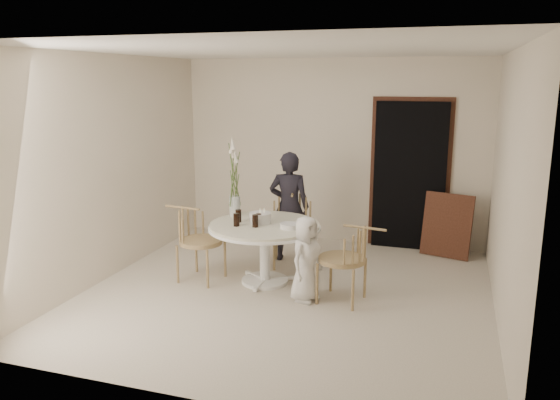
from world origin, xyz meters
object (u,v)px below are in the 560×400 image
(chair_far, at_px, (292,217))
(birthday_cake, at_px, (260,218))
(table, at_px, (265,233))
(boy, at_px, (306,259))
(chair_right, at_px, (353,253))
(flower_vase, at_px, (234,183))
(girl, at_px, (289,207))
(chair_left, at_px, (192,233))

(chair_far, distance_m, birthday_cake, 0.84)
(table, xyz_separation_m, boy, (0.61, -0.37, -0.14))
(chair_right, distance_m, flower_vase, 1.77)
(chair_far, xyz_separation_m, boy, (0.51, -1.20, -0.13))
(girl, bearing_deg, chair_left, 42.43)
(chair_right, relative_size, boy, 0.93)
(table, relative_size, boy, 1.39)
(chair_right, distance_m, girl, 1.61)
(chair_right, bearing_deg, boy, -71.91)
(boy, height_order, birthday_cake, boy)
(chair_far, relative_size, girl, 0.64)
(girl, bearing_deg, boy, 108.39)
(boy, relative_size, flower_vase, 0.96)
(chair_left, bearing_deg, girl, -35.56)
(birthday_cake, xyz_separation_m, flower_vase, (-0.41, 0.22, 0.35))
(chair_far, bearing_deg, chair_left, -149.61)
(chair_far, xyz_separation_m, girl, (-0.06, 0.06, 0.13))
(boy, bearing_deg, chair_right, -63.81)
(chair_left, distance_m, birthday_cake, 0.86)
(table, distance_m, birthday_cake, 0.19)
(flower_vase, bearing_deg, chair_right, -18.65)
(chair_left, bearing_deg, table, -74.61)
(table, height_order, chair_right, chair_right)
(chair_left, xyz_separation_m, flower_vase, (0.41, 0.39, 0.56))
(chair_right, height_order, chair_left, chair_left)
(birthday_cake, bearing_deg, chair_far, 78.70)
(table, distance_m, chair_far, 0.83)
(girl, bearing_deg, table, 81.76)
(chair_right, height_order, girl, girl)
(chair_far, distance_m, flower_vase, 0.98)
(girl, xyz_separation_m, birthday_cake, (-0.10, -0.87, 0.05))
(chair_left, height_order, boy, boy)
(chair_right, bearing_deg, table, -95.85)
(chair_right, distance_m, birthday_cake, 1.24)
(girl, distance_m, birthday_cake, 0.87)
(table, xyz_separation_m, girl, (0.03, 0.89, 0.12))
(girl, bearing_deg, birthday_cake, 77.49)
(chair_far, height_order, girl, girl)
(table, xyz_separation_m, flower_vase, (-0.48, 0.24, 0.53))
(chair_far, bearing_deg, table, -111.09)
(chair_far, height_order, chair_left, chair_far)
(chair_far, relative_size, boy, 0.99)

